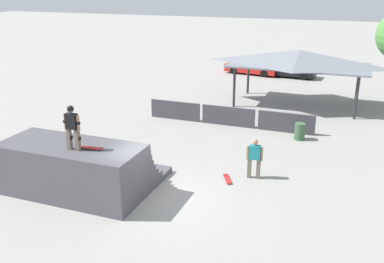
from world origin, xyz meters
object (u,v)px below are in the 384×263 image
trash_bin (300,131)px  parked_car_red (252,67)px  skater_on_deck (72,125)px  bystander_walking (254,157)px  skateboard_on_ground (227,179)px  parked_car_black (290,70)px  skateboard_on_deck (92,148)px

trash_bin → parked_car_red: parked_car_red is taller
skater_on_deck → bystander_walking: (5.53, 4.02, -1.93)m
skater_on_deck → skateboard_on_ground: 6.39m
skateboard_on_ground → trash_bin: 6.11m
bystander_walking → parked_car_black: bystander_walking is taller
parked_car_red → skateboard_on_deck: bearing=-82.2°
parked_car_black → skateboard_on_ground: bearing=-83.4°
parked_car_black → parked_car_red: bearing=-177.1°
skateboard_on_deck → skateboard_on_ground: 5.50m
skater_on_deck → skateboard_on_ground: size_ratio=1.89×
skateboard_on_deck → bystander_walking: 6.32m
parked_car_red → skater_on_deck: bearing=-83.5°
skateboard_on_ground → parked_car_red: (-3.93, 20.68, 0.54)m
trash_bin → parked_car_red: bearing=111.8°
parked_car_red → trash_bin: bearing=-60.1°
skateboard_on_ground → trash_bin: (2.05, 5.74, 0.37)m
skater_on_deck → skateboard_on_deck: 1.07m
skateboard_on_ground → skater_on_deck: bearing=99.2°
skateboard_on_ground → parked_car_black: 20.60m
parked_car_red → parked_car_black: same height
skateboard_on_ground → parked_car_red: size_ratio=0.18×
bystander_walking → parked_car_black: 20.08m
parked_car_red → parked_car_black: bearing=6.3°
skateboard_on_ground → parked_car_black: size_ratio=0.20×
bystander_walking → skateboard_on_deck: bearing=29.9°
skateboard_on_deck → skateboard_on_ground: size_ratio=0.96×
skateboard_on_deck → skateboard_on_ground: skateboard_on_deck is taller
skateboard_on_deck → parked_car_red: size_ratio=0.17×
skater_on_deck → skateboard_on_ground: skater_on_deck is taller
skateboard_on_deck → skateboard_on_ground: (4.01, 3.22, -1.94)m
skater_on_deck → parked_car_black: skater_on_deck is taller
skateboard_on_deck → trash_bin: 10.93m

